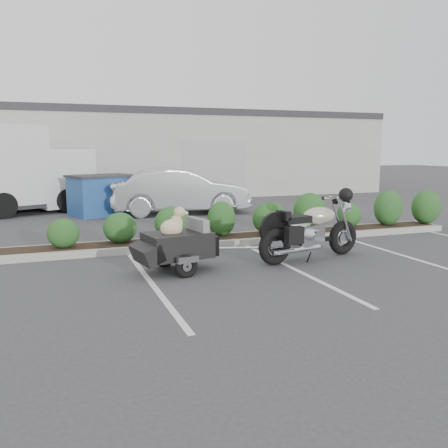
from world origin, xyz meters
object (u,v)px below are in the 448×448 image
object	(u,v)px
sedan	(179,191)
dumpster	(102,195)
motorcycle	(311,231)
pet_trailer	(177,244)

from	to	relation	value
sedan	dumpster	xyz separation A→B (m)	(-2.54, 0.60, -0.09)
dumpster	motorcycle	bearing A→B (deg)	-88.80
dumpster	sedan	bearing A→B (deg)	-33.78
pet_trailer	dumpster	bearing A→B (deg)	82.17
motorcycle	dumpster	bearing A→B (deg)	100.61
motorcycle	pet_trailer	world-z (taller)	motorcycle
motorcycle	sedan	bearing A→B (deg)	84.32
motorcycle	sedan	distance (m)	7.62
motorcycle	dumpster	world-z (taller)	motorcycle
motorcycle	sedan	size ratio (longest dim) A/B	0.53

